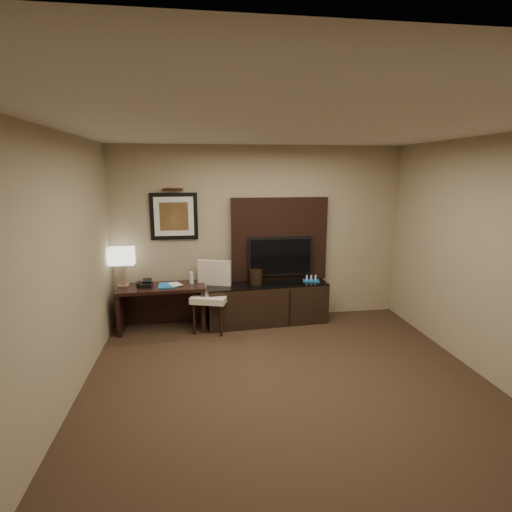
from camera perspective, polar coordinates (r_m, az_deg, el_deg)
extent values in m
cube|color=#312016|center=(4.38, 5.66, -19.99)|extent=(4.50, 5.00, 0.01)
cube|color=silver|center=(3.73, 6.56, 17.93)|extent=(4.50, 5.00, 0.01)
cube|color=gray|center=(6.24, 0.51, 3.16)|extent=(4.50, 0.01, 2.70)
cube|color=gray|center=(1.72, 28.54, -23.47)|extent=(4.50, 0.01, 2.70)
cube|color=gray|center=(3.96, -27.49, -3.43)|extent=(0.01, 5.00, 2.70)
cube|color=gray|center=(4.89, 32.60, -1.24)|extent=(0.01, 5.00, 2.70)
cube|color=black|center=(6.11, -13.17, -7.20)|extent=(1.27, 0.59, 0.67)
cube|color=black|center=(6.21, 1.59, -6.72)|extent=(1.87, 0.65, 0.63)
cube|color=black|center=(6.25, 3.32, 2.41)|extent=(1.50, 0.12, 1.30)
cube|color=black|center=(6.20, 3.47, -0.02)|extent=(1.00, 0.08, 0.60)
cube|color=black|center=(6.12, -11.63, 5.58)|extent=(0.70, 0.04, 0.70)
cylinder|color=#402514|center=(6.06, -11.81, 9.30)|extent=(0.04, 0.04, 0.30)
cube|color=#1A5CAE|center=(5.99, -12.72, -4.13)|extent=(0.23, 0.30, 0.02)
imported|color=#A18F7E|center=(5.94, -12.21, -3.25)|extent=(0.15, 0.09, 0.21)
cylinder|color=silver|center=(6.02, -9.22, -3.10)|extent=(0.07, 0.07, 0.18)
cylinder|color=black|center=(6.05, -0.01, -3.01)|extent=(0.20, 0.20, 0.22)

